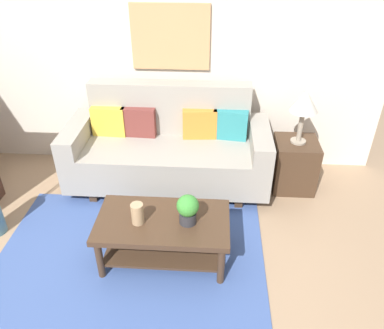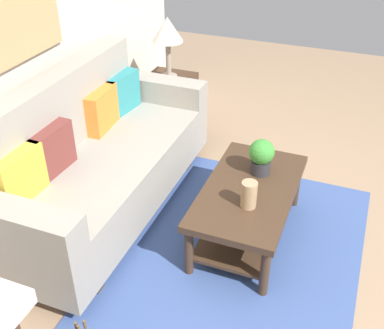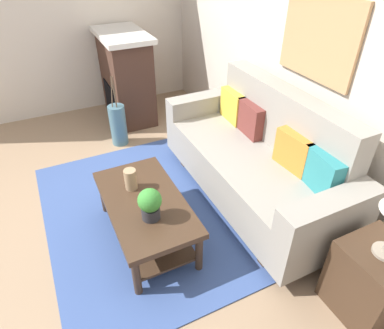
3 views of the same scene
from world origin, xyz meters
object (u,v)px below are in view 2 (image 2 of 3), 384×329
(table_lamp, at_px, (168,32))
(framed_painting, at_px, (17,10))
(tabletop_vase, at_px, (249,195))
(side_table, at_px, (170,104))
(potted_plant_tabletop, at_px, (261,156))
(throw_pillow_teal, at_px, (122,93))
(throw_pillow_orange, at_px, (101,110))
(throw_pillow_mustard, at_px, (19,176))
(couch, at_px, (97,161))
(coffee_table, at_px, (248,201))
(throw_pillow_maroon, at_px, (51,150))

(table_lamp, relative_size, framed_painting, 0.70)
(tabletop_vase, xyz_separation_m, side_table, (1.47, 1.20, -0.24))
(potted_plant_tabletop, relative_size, side_table, 0.47)
(throw_pillow_teal, distance_m, tabletop_vase, 1.53)
(throw_pillow_orange, height_order, tabletop_vase, throw_pillow_orange)
(throw_pillow_teal, distance_m, potted_plant_tabletop, 1.34)
(throw_pillow_teal, bearing_deg, throw_pillow_mustard, 180.00)
(couch, xyz_separation_m, potted_plant_tabletop, (0.29, -1.16, 0.14))
(throw_pillow_mustard, xyz_separation_m, throw_pillow_teal, (1.31, 0.00, 0.00))
(table_lamp, bearing_deg, coffee_table, -137.80)
(framed_painting, bearing_deg, couch, -90.00)
(coffee_table, bearing_deg, throw_pillow_mustard, 120.19)
(throw_pillow_mustard, bearing_deg, coffee_table, -59.81)
(potted_plant_tabletop, distance_m, side_table, 1.61)
(throw_pillow_teal, distance_m, side_table, 0.82)
(throw_pillow_maroon, xyz_separation_m, tabletop_vase, (0.22, -1.31, -0.16))
(throw_pillow_orange, relative_size, potted_plant_tabletop, 1.37)
(potted_plant_tabletop, bearing_deg, throw_pillow_orange, 88.56)
(couch, distance_m, throw_pillow_mustard, 0.71)
(tabletop_vase, bearing_deg, throw_pillow_orange, 71.61)
(throw_pillow_maroon, bearing_deg, couch, -21.19)
(potted_plant_tabletop, xyz_separation_m, framed_painting, (-0.29, 1.63, 0.92))
(table_lamp, bearing_deg, side_table, 0.00)
(throw_pillow_maroon, xyz_separation_m, throw_pillow_orange, (0.65, 0.00, 0.00))
(tabletop_vase, bearing_deg, potted_plant_tabletop, 3.87)
(throw_pillow_mustard, xyz_separation_m, table_lamp, (2.01, -0.11, 0.31))
(throw_pillow_maroon, bearing_deg, throw_pillow_teal, 0.00)
(throw_pillow_teal, bearing_deg, couch, -169.03)
(side_table, bearing_deg, throw_pillow_mustard, 176.79)
(throw_pillow_mustard, distance_m, throw_pillow_teal, 1.31)
(coffee_table, height_order, table_lamp, table_lamp)
(throw_pillow_maroon, height_order, framed_painting, framed_painting)
(throw_pillow_orange, height_order, coffee_table, throw_pillow_orange)
(throw_pillow_mustard, height_order, throw_pillow_teal, same)
(throw_pillow_teal, bearing_deg, table_lamp, -9.07)
(coffee_table, xyz_separation_m, table_lamp, (1.27, 1.16, 0.68))
(coffee_table, bearing_deg, side_table, 42.20)
(framed_painting, bearing_deg, throw_pillow_orange, -46.25)
(coffee_table, bearing_deg, framed_painting, 93.02)
(framed_painting, bearing_deg, tabletop_vase, -93.80)
(potted_plant_tabletop, height_order, table_lamp, table_lamp)
(throw_pillow_maroon, relative_size, throw_pillow_orange, 1.00)
(couch, bearing_deg, tabletop_vase, -95.30)
(side_table, height_order, framed_painting, framed_painting)
(throw_pillow_mustard, distance_m, side_table, 2.05)
(potted_plant_tabletop, distance_m, framed_painting, 1.89)
(throw_pillow_maroon, height_order, tabletop_vase, throw_pillow_maroon)
(coffee_table, distance_m, potted_plant_tabletop, 0.33)
(couch, distance_m, throw_pillow_teal, 0.71)
(potted_plant_tabletop, bearing_deg, table_lamp, 47.76)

